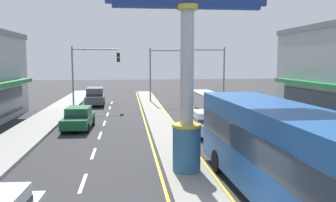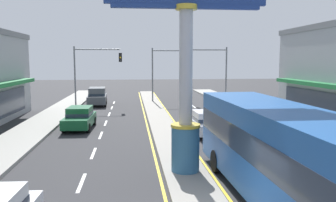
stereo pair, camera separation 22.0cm
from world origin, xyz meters
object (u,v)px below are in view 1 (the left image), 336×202
at_px(suv_near_left_lane, 95,96).
at_px(traffic_light_median_far, 163,66).
at_px(sedan_far_left_oncoming, 79,118).
at_px(sedan_mid_left_lane, 205,122).
at_px(traffic_light_right_side, 208,66).
at_px(bus_near_right_lane, 280,149).
at_px(district_sign, 187,64).
at_px(traffic_light_left_side, 90,66).

bearing_deg(suv_near_left_lane, traffic_light_median_far, 15.31).
bearing_deg(sedan_far_left_oncoming, sedan_mid_left_lane, -18.44).
height_order(traffic_light_right_side, bus_near_right_lane, traffic_light_right_side).
bearing_deg(traffic_light_right_side, sedan_mid_left_lane, -103.77).
bearing_deg(traffic_light_right_side, sedan_far_left_oncoming, -135.53).
height_order(suv_near_left_lane, sedan_far_left_oncoming, suv_near_left_lane).
bearing_deg(sedan_far_left_oncoming, traffic_light_median_far, 63.28).
distance_m(bus_near_right_lane, sedan_mid_left_lane, 11.14).
xyz_separation_m(district_sign, sedan_mid_left_lane, (2.58, 7.75, -3.85)).
xyz_separation_m(bus_near_right_lane, sedan_far_left_oncoming, (-8.45, 13.90, -1.08)).
bearing_deg(bus_near_right_lane, traffic_light_left_side, 109.00).
distance_m(district_sign, traffic_light_left_side, 22.87).
relative_size(district_sign, suv_near_left_lane, 1.82).
distance_m(traffic_light_right_side, traffic_light_median_far, 5.50).
relative_size(traffic_light_right_side, bus_near_right_lane, 0.55).
height_order(district_sign, traffic_light_right_side, district_sign).
xyz_separation_m(traffic_light_left_side, sedan_far_left_oncoming, (0.29, -11.46, -3.46)).
distance_m(traffic_light_left_side, bus_near_right_lane, 26.93).
bearing_deg(suv_near_left_lane, traffic_light_right_side, -5.41).
bearing_deg(district_sign, traffic_light_left_side, 105.63).
height_order(district_sign, sedan_mid_left_lane, district_sign).
distance_m(district_sign, bus_near_right_lane, 5.04).
relative_size(traffic_light_right_side, sedan_mid_left_lane, 1.43).
bearing_deg(traffic_light_median_far, bus_near_right_lane, -88.25).
bearing_deg(traffic_light_median_far, district_sign, -93.78).
distance_m(traffic_light_left_side, sedan_far_left_oncoming, 11.97).
relative_size(district_sign, traffic_light_median_far, 1.37).
xyz_separation_m(traffic_light_left_side, traffic_light_right_side, (12.32, 0.35, 0.00)).
relative_size(traffic_light_left_side, sedan_mid_left_lane, 1.43).
bearing_deg(suv_near_left_lane, sedan_mid_left_lane, -61.80).
bearing_deg(traffic_light_left_side, traffic_light_right_side, 1.64).
xyz_separation_m(traffic_light_left_side, sedan_mid_left_lane, (8.74, -14.28, -3.46)).
bearing_deg(district_sign, sedan_far_left_oncoming, 119.06).
distance_m(traffic_light_median_far, bus_near_right_lane, 29.03).
xyz_separation_m(district_sign, suv_near_left_lane, (-5.88, 23.52, -3.65)).
xyz_separation_m(district_sign, traffic_light_right_side, (6.16, 22.38, -0.39)).
height_order(suv_near_left_lane, sedan_mid_left_lane, suv_near_left_lane).
bearing_deg(traffic_light_left_side, sedan_far_left_oncoming, -88.56).
distance_m(traffic_light_right_side, bus_near_right_lane, 26.07).
distance_m(suv_near_left_lane, sedan_far_left_oncoming, 12.95).
distance_m(traffic_light_median_far, sedan_far_left_oncoming, 17.16).
relative_size(traffic_light_right_side, sedan_far_left_oncoming, 1.42).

